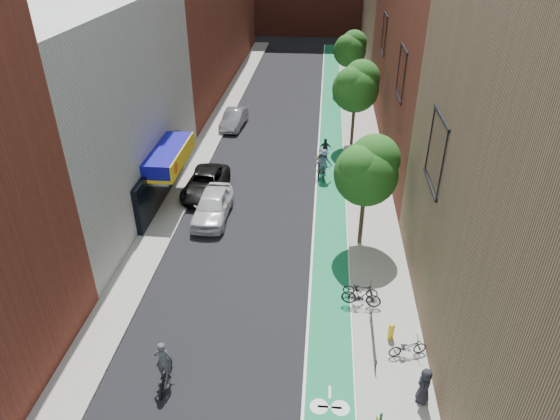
% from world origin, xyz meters
% --- Properties ---
extents(ground, '(160.00, 160.00, 0.00)m').
position_xyz_m(ground, '(0.00, 0.00, 0.00)').
color(ground, black).
rests_on(ground, ground).
extents(bike_lane, '(2.00, 68.00, 0.01)m').
position_xyz_m(bike_lane, '(4.00, 26.00, 0.01)').
color(bike_lane, '#147451').
rests_on(bike_lane, ground).
extents(sidewalk_left, '(2.00, 68.00, 0.15)m').
position_xyz_m(sidewalk_left, '(-6.00, 26.00, 0.07)').
color(sidewalk_left, gray).
rests_on(sidewalk_left, ground).
extents(sidewalk_right, '(3.00, 68.00, 0.15)m').
position_xyz_m(sidewalk_right, '(6.50, 26.00, 0.07)').
color(sidewalk_right, gray).
rests_on(sidewalk_right, ground).
extents(building_left_white, '(8.00, 20.00, 12.00)m').
position_xyz_m(building_left_white, '(-11.00, 14.00, 6.00)').
color(building_left_white, silver).
rests_on(building_left_white, ground).
extents(tree_near, '(3.40, 3.36, 6.42)m').
position_xyz_m(tree_near, '(5.65, 10.02, 4.66)').
color(tree_near, '#332619').
rests_on(tree_near, ground).
extents(tree_mid, '(3.55, 3.53, 6.74)m').
position_xyz_m(tree_mid, '(5.65, 24.02, 4.89)').
color(tree_mid, '#332619').
rests_on(tree_mid, ground).
extents(tree_far, '(3.30, 3.25, 6.21)m').
position_xyz_m(tree_far, '(5.65, 38.02, 4.50)').
color(tree_far, '#332619').
rests_on(tree_far, ground).
extents(parked_car_white, '(1.98, 4.89, 1.67)m').
position_xyz_m(parked_car_white, '(-3.14, 12.07, 0.83)').
color(parked_car_white, silver).
rests_on(parked_car_white, ground).
extents(parked_car_black, '(2.61, 5.28, 1.44)m').
position_xyz_m(parked_car_black, '(-4.26, 15.14, 0.72)').
color(parked_car_black, black).
rests_on(parked_car_black, ground).
extents(parked_car_silver, '(1.95, 4.65, 1.49)m').
position_xyz_m(parked_car_silver, '(-4.42, 27.15, 0.75)').
color(parked_car_silver, gray).
rests_on(parked_car_silver, ground).
extents(cyclist_lead, '(0.70, 1.87, 2.13)m').
position_xyz_m(cyclist_lead, '(-2.42, -0.47, 0.71)').
color(cyclist_lead, black).
rests_on(cyclist_lead, ground).
extents(cyclist_lane_near, '(0.94, 1.53, 2.07)m').
position_xyz_m(cyclist_lane_near, '(3.20, 18.36, 0.93)').
color(cyclist_lane_near, black).
rests_on(cyclist_lane_near, ground).
extents(cyclist_lane_mid, '(0.92, 1.72, 1.91)m').
position_xyz_m(cyclist_lane_mid, '(3.53, 20.50, 0.70)').
color(cyclist_lane_mid, black).
rests_on(cyclist_lane_mid, ground).
extents(cyclist_lane_far, '(1.23, 1.55, 2.21)m').
position_xyz_m(cyclist_lane_far, '(3.44, 17.88, 1.05)').
color(cyclist_lane_far, black).
rests_on(cyclist_lane_far, ground).
extents(parked_bike_near, '(1.73, 0.99, 0.86)m').
position_xyz_m(parked_bike_near, '(7.16, 1.78, 0.58)').
color(parked_bike_near, black).
rests_on(parked_bike_near, sidewalk_right).
extents(parked_bike_mid, '(1.91, 0.80, 1.12)m').
position_xyz_m(parked_bike_mid, '(5.40, 4.69, 0.71)').
color(parked_bike_mid, black).
rests_on(parked_bike_mid, sidewalk_right).
extents(parked_bike_far, '(1.74, 0.82, 0.88)m').
position_xyz_m(parked_bike_far, '(5.40, 5.31, 0.59)').
color(parked_bike_far, black).
rests_on(parked_bike_far, sidewalk_right).
extents(pedestrian, '(0.75, 0.91, 1.59)m').
position_xyz_m(pedestrian, '(7.44, -0.46, 0.95)').
color(pedestrian, black).
rests_on(pedestrian, sidewalk_right).
extents(fire_hydrant, '(0.28, 0.28, 0.80)m').
position_xyz_m(fire_hydrant, '(6.59, 2.68, 0.57)').
color(fire_hydrant, gold).
rests_on(fire_hydrant, sidewalk_right).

